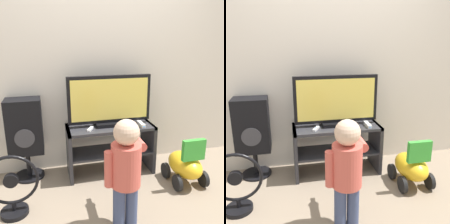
{
  "view_description": "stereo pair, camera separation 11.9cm",
  "coord_description": "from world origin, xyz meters",
  "views": [
    {
      "loc": [
        -0.65,
        -2.37,
        1.52
      ],
      "look_at": [
        0.0,
        0.12,
        0.75
      ],
      "focal_mm": 40.0,
      "sensor_mm": 36.0,
      "label": 1
    },
    {
      "loc": [
        -0.53,
        -2.39,
        1.52
      ],
      "look_at": [
        0.0,
        0.12,
        0.75
      ],
      "focal_mm": 40.0,
      "sensor_mm": 36.0,
      "label": 2
    }
  ],
  "objects": [
    {
      "name": "television",
      "position": [
        0.0,
        0.23,
        0.85
      ],
      "size": [
        0.93,
        0.2,
        0.56
      ],
      "color": "black",
      "rests_on": "tv_stand"
    },
    {
      "name": "ride_on_toy",
      "position": [
        0.72,
        -0.23,
        0.21
      ],
      "size": [
        0.34,
        0.48,
        0.55
      ],
      "color": "gold",
      "rests_on": "ground_plane"
    },
    {
      "name": "speaker_tower",
      "position": [
        -0.92,
        0.32,
        0.58
      ],
      "size": [
        0.37,
        0.33,
        0.91
      ],
      "color": "black",
      "rests_on": "ground_plane"
    },
    {
      "name": "child",
      "position": [
        -0.1,
        -0.68,
        0.55
      ],
      "size": [
        0.36,
        0.52,
        0.94
      ],
      "color": "#3F4C72",
      "rests_on": "ground_plane"
    },
    {
      "name": "remote_primary",
      "position": [
        -0.24,
        0.12,
        0.58
      ],
      "size": [
        0.09,
        0.13,
        0.03
      ],
      "color": "white",
      "rests_on": "tv_stand"
    },
    {
      "name": "wall_back",
      "position": [
        0.0,
        0.49,
        1.3
      ],
      "size": [
        10.0,
        0.06,
        2.6
      ],
      "color": "silver",
      "rests_on": "ground_plane"
    },
    {
      "name": "floor_fan",
      "position": [
        -1.02,
        -0.32,
        0.26
      ],
      "size": [
        0.47,
        0.24,
        0.58
      ],
      "color": "black",
      "rests_on": "ground_plane"
    },
    {
      "name": "game_console",
      "position": [
        0.34,
        0.11,
        0.59
      ],
      "size": [
        0.04,
        0.17,
        0.04
      ],
      "color": "white",
      "rests_on": "tv_stand"
    },
    {
      "name": "ground_plane",
      "position": [
        0.0,
        0.0,
        0.0
      ],
      "size": [
        16.0,
        16.0,
        0.0
      ],
      "primitive_type": "plane",
      "color": "gray"
    },
    {
      "name": "tv_stand",
      "position": [
        0.0,
        0.21,
        0.37
      ],
      "size": [
        0.98,
        0.41,
        0.57
      ],
      "color": "#2D2D33",
      "rests_on": "ground_plane"
    }
  ]
}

